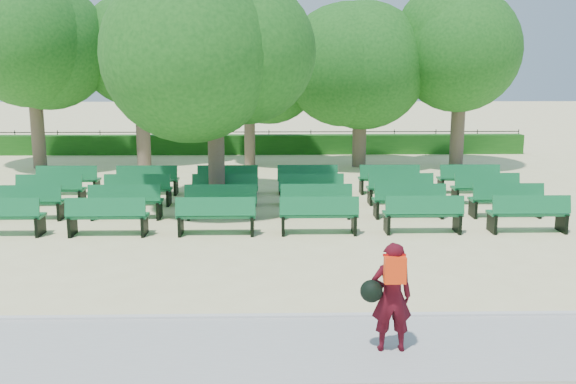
% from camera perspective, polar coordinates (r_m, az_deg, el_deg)
% --- Properties ---
extents(ground, '(120.00, 120.00, 0.00)m').
position_cam_1_polar(ground, '(16.63, -5.49, -3.08)').
color(ground, beige).
extents(paving, '(30.00, 2.20, 0.06)m').
position_cam_1_polar(paving, '(9.65, -8.74, -13.71)').
color(paving, '#ACACA7').
rests_on(paving, ground).
extents(curb, '(30.00, 0.12, 0.10)m').
position_cam_1_polar(curb, '(10.69, -7.94, -11.04)').
color(curb, silver).
rests_on(curb, ground).
extents(hedge, '(26.00, 0.70, 0.90)m').
position_cam_1_polar(hedge, '(30.33, -3.60, 4.24)').
color(hedge, '#1A5315').
rests_on(hedge, ground).
extents(fence, '(26.00, 0.10, 1.02)m').
position_cam_1_polar(fence, '(30.78, -3.56, 3.50)').
color(fence, black).
rests_on(fence, ground).
extents(tree_line, '(21.80, 6.80, 7.04)m').
position_cam_1_polar(tree_line, '(26.43, -3.93, 2.23)').
color(tree_line, '#1D5D1A').
rests_on(tree_line, ground).
extents(bench_array, '(1.96, 0.72, 1.21)m').
position_cam_1_polar(bench_array, '(18.31, -1.77, -1.40)').
color(bench_array, '#126736').
rests_on(bench_array, ground).
extents(tree_among, '(4.58, 4.58, 6.60)m').
position_cam_1_polar(tree_among, '(18.27, -6.60, 12.46)').
color(tree_among, brown).
rests_on(tree_among, ground).
extents(person, '(0.75, 0.45, 1.59)m').
position_cam_1_polar(person, '(9.28, 9.06, -9.06)').
color(person, '#420913').
rests_on(person, ground).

